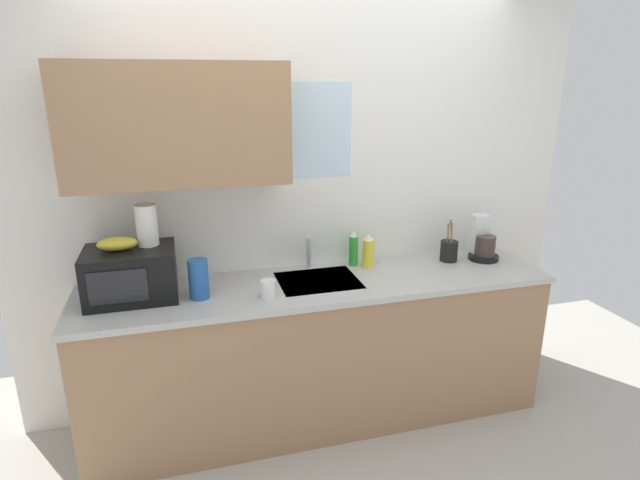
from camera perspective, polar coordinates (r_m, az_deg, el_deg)
The scene contains 12 objects.
kitchen_wall_assembly at distance 3.07m, azimuth -4.21°, elevation 5.23°, with size 3.48×0.42×2.50m.
counter_unit at distance 3.15m, azimuth -0.00°, elevation -12.11°, with size 2.71×0.63×0.90m.
sink_faucet at distance 3.14m, azimuth -1.28°, elevation -1.42°, with size 0.03×0.03×0.19m, color #B2B5BA.
microwave at distance 2.87m, azimuth -20.28°, elevation -3.55°, with size 0.46×0.35×0.27m.
banana_bunch at distance 2.83m, azimuth -21.64°, elevation -0.39°, with size 0.20×0.11×0.07m, color gold.
paper_towel_roll at distance 2.84m, azimuth -18.72°, elevation 1.59°, with size 0.11×0.11×0.22m, color white.
coffee_maker at distance 3.47m, azimuth 17.59°, elevation -0.28°, with size 0.19×0.21×0.28m.
dish_soap_bottle_green at distance 3.19m, azimuth 3.74°, elevation -1.02°, with size 0.06×0.06×0.22m.
dish_soap_bottle_yellow at distance 3.17m, azimuth 5.39°, elevation -1.31°, with size 0.07×0.07×0.21m.
cereal_canister at distance 2.78m, azimuth -13.35°, elevation -4.24°, with size 0.10×0.10×0.21m, color #2659A5.
mug_white at distance 2.75m, azimuth -5.78°, elevation -5.42°, with size 0.08×0.08×0.10m, color white.
utensil_crock at distance 3.37m, azimuth 14.15°, elevation -1.12°, with size 0.11×0.11×0.26m.
Camera 1 is at (-0.74, -2.64, 2.01)m, focal length 28.77 mm.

